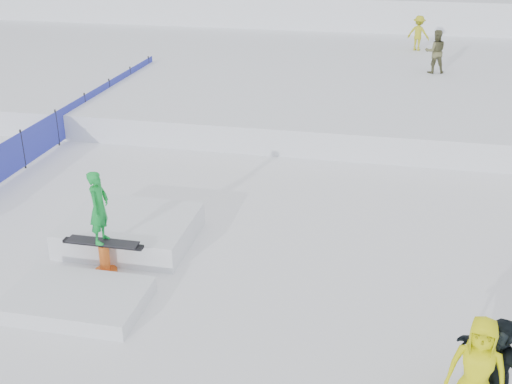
% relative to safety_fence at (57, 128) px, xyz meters
% --- Properties ---
extents(ground, '(120.00, 120.00, 0.00)m').
position_rel_safety_fence_xyz_m(ground, '(6.50, -6.60, -0.55)').
color(ground, white).
extents(snow_berm, '(60.00, 14.00, 2.40)m').
position_rel_safety_fence_xyz_m(snow_berm, '(6.50, 23.40, 0.65)').
color(snow_berm, white).
rests_on(snow_berm, ground).
extents(snow_midrise, '(50.00, 18.00, 0.80)m').
position_rel_safety_fence_xyz_m(snow_midrise, '(6.50, 9.40, -0.15)').
color(snow_midrise, white).
rests_on(snow_midrise, ground).
extents(safety_fence, '(0.05, 16.00, 1.10)m').
position_rel_safety_fence_xyz_m(safety_fence, '(0.00, 0.00, 0.00)').
color(safety_fence, '#2E37B6').
rests_on(safety_fence, ground).
extents(walker_olive, '(0.87, 0.73, 1.60)m').
position_rel_safety_fence_xyz_m(walker_olive, '(11.08, 8.37, 1.05)').
color(walker_olive, brown).
rests_on(walker_olive, snow_midrise).
extents(walker_ygreen, '(1.09, 0.84, 1.48)m').
position_rel_safety_fence_xyz_m(walker_ygreen, '(10.55, 12.58, 0.99)').
color(walker_ygreen, '#AAAA1A').
rests_on(walker_ygreen, snow_midrise).
extents(spectator_yellow, '(0.86, 0.63, 1.61)m').
position_rel_safety_fence_xyz_m(spectator_yellow, '(11.00, -9.11, 0.25)').
color(spectator_yellow, '#D9DA0B').
rests_on(spectator_yellow, ground).
extents(spectator_dark, '(1.13, 1.27, 1.40)m').
position_rel_safety_fence_xyz_m(spectator_dark, '(11.32, -8.75, 0.15)').
color(spectator_dark, black).
rests_on(spectator_dark, ground).
extents(jib_rail_feature, '(2.60, 4.40, 2.11)m').
position_rel_safety_fence_xyz_m(jib_rail_feature, '(4.44, -5.98, -0.25)').
color(jib_rail_feature, white).
rests_on(jib_rail_feature, ground).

